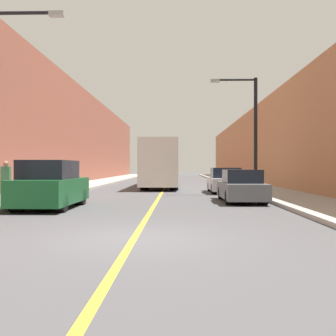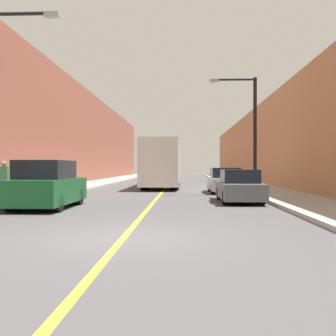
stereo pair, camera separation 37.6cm
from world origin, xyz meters
The scene contains 12 objects.
ground_plane centered at (0.00, 0.00, 0.00)m, with size 200.00×200.00×0.00m, color #474749.
sidewalk_left centered at (-6.61, 30.00, 0.08)m, with size 3.18×72.00×0.16m, color #9E998E.
sidewalk_right centered at (6.61, 30.00, 0.08)m, with size 3.18×72.00×0.16m, color #9E998E.
building_row_left centered at (-10.20, 30.00, 4.63)m, with size 4.00×72.00×9.27m, color brown.
building_row_right centered at (10.20, 30.00, 3.64)m, with size 4.00×72.00×7.28m, color #B2724C.
road_center_line centered at (0.00, 30.00, 0.00)m, with size 0.16×72.00×0.01m, color gold.
bus centered at (-0.28, 21.42, 1.85)m, with size 2.57×11.43×3.48m.
parked_suv_left centered at (-3.92, 6.17, 0.85)m, with size 1.94×4.42×1.84m.
car_right_near centered at (3.86, 9.09, 0.67)m, with size 1.75×4.51×1.47m.
car_right_mid centered at (3.89, 15.48, 0.69)m, with size 1.89×4.44×1.54m.
street_lamp_right centered at (5.05, 13.16, 3.87)m, with size 2.61×0.24×6.39m.
pedestrian centered at (-6.24, 7.49, 1.03)m, with size 0.37×0.24×1.69m.
Camera 1 is at (0.98, -8.81, 1.61)m, focal length 42.00 mm.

